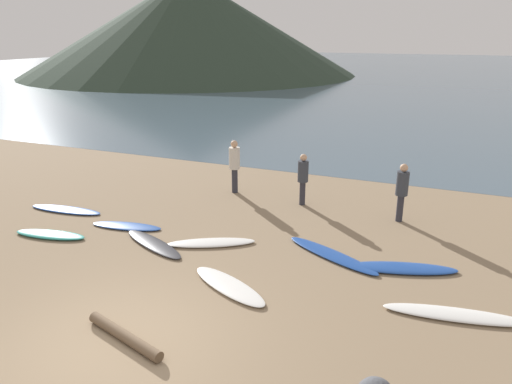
% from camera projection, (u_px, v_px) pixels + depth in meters
% --- Properties ---
extents(ground_plane, '(120.00, 120.00, 0.20)m').
position_uv_depth(ground_plane, '(298.00, 182.00, 16.64)').
color(ground_plane, '#8C7559').
rests_on(ground_plane, ground).
extents(ocean_water, '(140.00, 100.00, 0.01)m').
position_uv_depth(ocean_water, '(420.00, 71.00, 61.00)').
color(ocean_water, '#475B6B').
rests_on(ocean_water, ground).
extents(headland_hill, '(38.84, 38.84, 11.08)m').
position_uv_depth(headland_hill, '(190.00, 25.00, 55.86)').
color(headland_hill, '#28382B').
rests_on(headland_hill, ground).
extents(surfboard_0, '(2.33, 0.72, 0.08)m').
position_uv_depth(surfboard_0, '(66.00, 210.00, 13.69)').
color(surfboard_0, '#1E479E').
rests_on(surfboard_0, ground).
extents(surfboard_1, '(1.97, 0.82, 0.10)m').
position_uv_depth(surfboard_1, '(50.00, 234.00, 11.99)').
color(surfboard_1, teal).
rests_on(surfboard_1, ground).
extents(surfboard_2, '(1.99, 0.84, 0.07)m').
position_uv_depth(surfboard_2, '(127.00, 226.00, 12.55)').
color(surfboard_2, '#1E479E').
rests_on(surfboard_2, ground).
extents(surfboard_3, '(2.22, 1.36, 0.08)m').
position_uv_depth(surfboard_3, '(153.00, 244.00, 11.49)').
color(surfboard_3, '#333338').
rests_on(surfboard_3, ground).
extents(surfboard_4, '(2.12, 1.46, 0.09)m').
position_uv_depth(surfboard_4, '(211.00, 243.00, 11.54)').
color(surfboard_4, white).
rests_on(surfboard_4, ground).
extents(surfboard_5, '(2.12, 1.43, 0.09)m').
position_uv_depth(surfboard_5, '(229.00, 286.00, 9.59)').
color(surfboard_5, white).
rests_on(surfboard_5, ground).
extents(surfboard_6, '(2.52, 1.59, 0.09)m').
position_uv_depth(surfboard_6, '(332.00, 255.00, 10.92)').
color(surfboard_6, '#1E479E').
rests_on(surfboard_6, ground).
extents(surfboard_7, '(2.43, 1.21, 0.09)m').
position_uv_depth(surfboard_7, '(402.00, 268.00, 10.30)').
color(surfboard_7, '#1E479E').
rests_on(surfboard_7, ground).
extents(surfboard_8, '(2.60, 0.88, 0.09)m').
position_uv_depth(surfboard_8, '(456.00, 315.00, 8.62)').
color(surfboard_8, white).
rests_on(surfboard_8, ground).
extents(person_0, '(0.34, 0.34, 1.69)m').
position_uv_depth(person_0, '(234.00, 162.00, 14.96)').
color(person_0, '#2D2D38').
rests_on(person_0, ground).
extents(person_1, '(0.32, 0.32, 1.61)m').
position_uv_depth(person_1, '(402.00, 188.00, 12.68)').
color(person_1, '#2D2D38').
rests_on(person_1, ground).
extents(person_3, '(0.31, 0.31, 1.54)m').
position_uv_depth(person_3, '(303.00, 175.00, 13.92)').
color(person_3, '#2D2D38').
rests_on(person_3, ground).
extents(driftwood_log, '(1.76, 0.69, 0.19)m').
position_uv_depth(driftwood_log, '(125.00, 336.00, 7.93)').
color(driftwood_log, brown).
rests_on(driftwood_log, ground).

